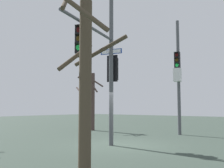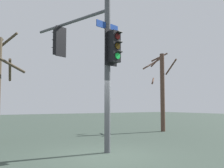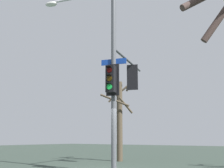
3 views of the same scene
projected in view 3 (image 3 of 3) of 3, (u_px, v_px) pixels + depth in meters
The scene contains 2 objects.
main_signal_pole_assembly at pixel (114, 66), 12.60m from camera, with size 3.91×5.29×8.11m.
bare_tree_across_street at pixel (120, 117), 16.98m from camera, with size 2.22×2.26×5.05m.
Camera 3 is at (7.10, -9.00, 1.34)m, focal length 45.78 mm.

